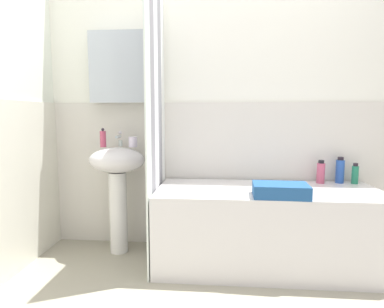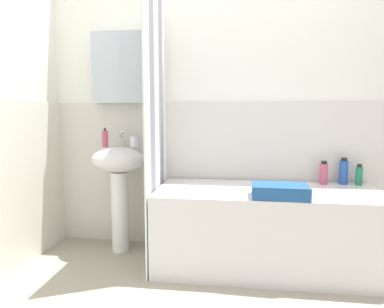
# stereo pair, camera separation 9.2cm
# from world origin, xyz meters

# --- Properties ---
(wall_back_tiled) EXTENTS (3.60, 0.18, 2.40)m
(wall_back_tiled) POSITION_xyz_m (-0.06, 1.26, 1.14)
(wall_back_tiled) COLOR white
(wall_back_tiled) RESTS_ON ground_plane
(sink) EXTENTS (0.44, 0.34, 0.85)m
(sink) POSITION_xyz_m (-0.94, 1.03, 0.62)
(sink) COLOR white
(sink) RESTS_ON ground_plane
(faucet) EXTENTS (0.03, 0.12, 0.12)m
(faucet) POSITION_xyz_m (-0.94, 1.11, 0.91)
(faucet) COLOR silver
(faucet) RESTS_ON sink
(soap_dispenser) EXTENTS (0.05, 0.05, 0.15)m
(soap_dispenser) POSITION_xyz_m (-1.05, 1.04, 0.91)
(soap_dispenser) COLOR #BE4866
(soap_dispenser) RESTS_ON sink
(toothbrush_cup) EXTENTS (0.07, 0.07, 0.08)m
(toothbrush_cup) POSITION_xyz_m (-0.82, 1.07, 0.89)
(toothbrush_cup) COLOR white
(toothbrush_cup) RESTS_ON sink
(bathtub) EXTENTS (1.59, 0.66, 0.57)m
(bathtub) POSITION_xyz_m (0.21, 0.89, 0.29)
(bathtub) COLOR silver
(bathtub) RESTS_ON ground_plane
(shower_curtain) EXTENTS (0.01, 0.66, 2.00)m
(shower_curtain) POSITION_xyz_m (-0.60, 0.89, 1.00)
(shower_curtain) COLOR white
(shower_curtain) RESTS_ON ground_plane
(body_wash_bottle) EXTENTS (0.05, 0.05, 0.16)m
(body_wash_bottle) POSITION_xyz_m (0.91, 1.14, 0.65)
(body_wash_bottle) COLOR #227B56
(body_wash_bottle) RESTS_ON bathtub
(shampoo_bottle) EXTENTS (0.06, 0.06, 0.20)m
(shampoo_bottle) POSITION_xyz_m (0.80, 1.16, 0.67)
(shampoo_bottle) COLOR #2650A6
(shampoo_bottle) RESTS_ON bathtub
(conditioner_bottle) EXTENTS (0.06, 0.06, 0.18)m
(conditioner_bottle) POSITION_xyz_m (0.65, 1.13, 0.65)
(conditioner_bottle) COLOR #C1506E
(conditioner_bottle) RESTS_ON bathtub
(towel_folded) EXTENTS (0.36, 0.24, 0.08)m
(towel_folded) POSITION_xyz_m (0.26, 0.68, 0.61)
(towel_folded) COLOR #23528C
(towel_folded) RESTS_ON bathtub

